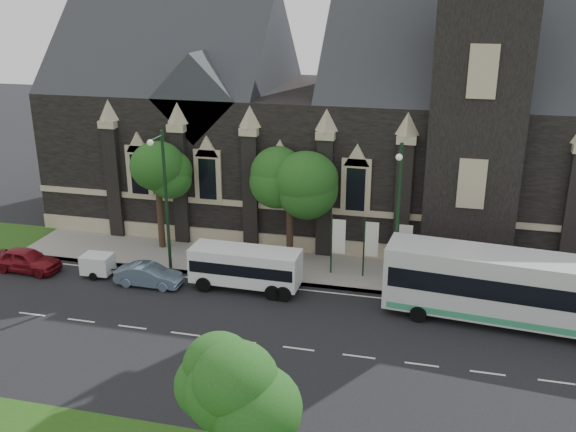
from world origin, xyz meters
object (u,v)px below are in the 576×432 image
(banner_flag_left, at_px, (336,240))
(street_lamp_mid, at_px, (164,194))
(tour_coach, at_px, (515,288))
(sedan, at_px, (149,275))
(shuttle_bus, at_px, (246,266))
(box_trailer, at_px, (98,264))
(banner_flag_center, at_px, (369,243))
(tree_walk_left, at_px, (161,167))
(car_far_red, at_px, (26,260))
(tree_walk_right, at_px, (294,175))
(tree_park_east, at_px, (243,372))
(street_lamp_near, at_px, (397,212))
(banner_flag_right, at_px, (402,245))

(banner_flag_left, bearing_deg, street_lamp_mid, -169.50)
(tour_coach, height_order, sedan, tour_coach)
(banner_flag_left, xyz_separation_m, shuttle_bus, (-4.83, -3.12, -0.92))
(box_trailer, bearing_deg, tour_coach, -2.91)
(banner_flag_center, relative_size, tour_coach, 0.29)
(sedan, bearing_deg, tree_walk_left, 13.98)
(tour_coach, relative_size, car_far_red, 3.08)
(tree_walk_right, relative_size, banner_flag_left, 1.95)
(tour_coach, xyz_separation_m, box_trailer, (-24.40, 0.31, -1.32))
(street_lamp_mid, height_order, shuttle_bus, street_lamp_mid)
(banner_flag_left, relative_size, shuttle_bus, 0.61)
(street_lamp_mid, relative_size, tour_coach, 0.66)
(tree_park_east, xyz_separation_m, tour_coach, (10.21, 14.44, -2.51))
(banner_flag_left, distance_m, sedan, 11.51)
(tree_walk_right, distance_m, street_lamp_mid, 8.10)
(street_lamp_near, bearing_deg, banner_flag_left, 152.82)
(street_lamp_near, xyz_separation_m, tour_coach, (6.39, -1.98, -3.00))
(street_lamp_near, relative_size, banner_flag_right, 2.25)
(banner_flag_right, height_order, box_trailer, banner_flag_right)
(tour_coach, xyz_separation_m, car_far_red, (-29.13, -0.10, -1.36))
(tree_park_east, xyz_separation_m, tree_walk_left, (-11.97, 20.03, 1.12))
(street_lamp_mid, distance_m, sedan, 4.97)
(tree_walk_right, bearing_deg, box_trailer, -154.78)
(banner_flag_right, bearing_deg, tree_park_east, -102.65)
(banner_flag_right, distance_m, car_far_red, 23.43)
(banner_flag_right, relative_size, box_trailer, 1.52)
(car_far_red, bearing_deg, banner_flag_left, -75.73)
(tour_coach, bearing_deg, street_lamp_near, 168.55)
(street_lamp_near, relative_size, street_lamp_mid, 1.00)
(shuttle_bus, bearing_deg, tree_walk_right, 70.96)
(banner_flag_center, xyz_separation_m, car_far_red, (-21.03, -3.98, -1.63))
(banner_flag_left, bearing_deg, shuttle_bus, -147.13)
(street_lamp_mid, bearing_deg, tour_coach, -5.54)
(street_lamp_mid, distance_m, box_trailer, 6.12)
(banner_flag_left, bearing_deg, tree_park_east, -90.35)
(street_lamp_mid, relative_size, banner_flag_left, 2.25)
(tree_park_east, xyz_separation_m, banner_flag_left, (0.11, 18.32, -2.24))
(banner_flag_center, height_order, sedan, banner_flag_center)
(street_lamp_mid, height_order, sedan, street_lamp_mid)
(tree_park_east, bearing_deg, banner_flag_left, 89.65)
(shuttle_bus, bearing_deg, tree_walk_left, 147.29)
(tour_coach, xyz_separation_m, shuttle_bus, (-14.93, 0.76, -0.65))
(tour_coach, bearing_deg, street_lamp_mid, -179.79)
(tree_walk_left, relative_size, banner_flag_center, 1.91)
(banner_flag_center, xyz_separation_m, sedan, (-12.62, -4.09, -1.72))
(tree_park_east, relative_size, banner_flag_center, 1.57)
(tree_walk_left, relative_size, banner_flag_left, 1.91)
(tree_park_east, xyz_separation_m, box_trailer, (-14.18, 14.75, -3.83))
(banner_flag_right, bearing_deg, shuttle_bus, -160.54)
(street_lamp_near, distance_m, banner_flag_center, 3.74)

